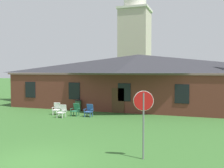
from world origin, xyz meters
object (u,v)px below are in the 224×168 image
object	(u,v)px
stop_sign	(143,110)
lawn_chair_left_end	(76,109)
lawn_chair_middle	(89,110)
trash_bin	(78,106)
lawn_chair_near_door	(62,111)
lawn_chair_by_porch	(57,108)

from	to	relation	value
stop_sign	lawn_chair_left_end	size ratio (longest dim) A/B	2.86
lawn_chair_left_end	lawn_chair_middle	xyz separation A→B (m)	(1.15, 0.03, 0.00)
lawn_chair_middle	trash_bin	xyz separation A→B (m)	(-2.03, 2.17, -0.00)
lawn_chair_near_door	lawn_chair_by_porch	bearing A→B (deg)	136.63
lawn_chair_by_porch	lawn_chair_middle	bearing A→B (deg)	-0.45
lawn_chair_near_door	lawn_chair_middle	xyz separation A→B (m)	(1.78, 1.03, 0.00)
stop_sign	lawn_chair_near_door	world-z (taller)	stop_sign
lawn_chair_by_porch	lawn_chair_left_end	world-z (taller)	same
lawn_chair_left_end	lawn_chair_middle	bearing A→B (deg)	1.27
stop_sign	trash_bin	distance (m)	13.30
lawn_chair_by_porch	trash_bin	world-z (taller)	trash_bin
lawn_chair_near_door	trash_bin	world-z (taller)	trash_bin
lawn_chair_left_end	lawn_chair_middle	distance (m)	1.15
stop_sign	lawn_chair_by_porch	bearing A→B (deg)	137.28
lawn_chair_by_porch	lawn_chair_left_end	size ratio (longest dim) A/B	1.00
lawn_chair_by_porch	lawn_chair_near_door	world-z (taller)	same
lawn_chair_near_door	lawn_chair_middle	bearing A→B (deg)	29.99
lawn_chair_left_end	trash_bin	bearing A→B (deg)	111.93
stop_sign	lawn_chair_near_door	bearing A→B (deg)	137.37
stop_sign	lawn_chair_by_porch	xyz separation A→B (m)	(-8.98, 8.29, -1.46)
lawn_chair_by_porch	lawn_chair_left_end	distance (m)	1.74
lawn_chair_middle	stop_sign	bearing A→B (deg)	-53.66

